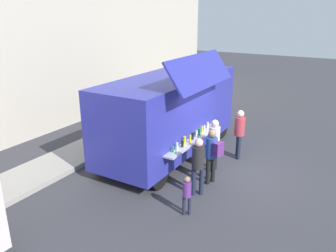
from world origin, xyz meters
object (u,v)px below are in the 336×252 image
(customer_rear_waiting, at_px, (198,162))
(customer_extra_browsing, at_px, (239,130))
(trash_bin, at_px, (166,108))
(customer_front_ordering, at_px, (214,141))
(customer_mid_with_backpack, at_px, (212,151))
(child_near_queue, at_px, (187,192))
(food_truck_main, at_px, (170,112))

(customer_rear_waiting, relative_size, customer_extra_browsing, 0.97)
(trash_bin, xyz_separation_m, customer_front_ordering, (-4.09, -4.18, 0.54))
(customer_mid_with_backpack, height_order, child_near_queue, customer_mid_with_backpack)
(customer_extra_browsing, relative_size, child_near_queue, 1.62)
(child_near_queue, bearing_deg, food_truck_main, -0.29)
(customer_mid_with_backpack, distance_m, customer_rear_waiting, 0.79)
(food_truck_main, xyz_separation_m, child_near_queue, (-3.12, -2.28, -0.88))
(customer_rear_waiting, bearing_deg, customer_mid_with_backpack, -40.74)
(customer_mid_with_backpack, xyz_separation_m, child_near_queue, (-1.79, -0.13, -0.38))
(food_truck_main, relative_size, trash_bin, 6.73)
(food_truck_main, xyz_separation_m, customer_front_ordering, (-0.52, -1.86, -0.50))
(food_truck_main, height_order, customer_front_ordering, food_truck_main)
(customer_front_ordering, height_order, customer_extra_browsing, customer_extra_browsing)
(food_truck_main, height_order, customer_mid_with_backpack, food_truck_main)
(customer_front_ordering, distance_m, child_near_queue, 2.67)
(customer_rear_waiting, distance_m, child_near_queue, 1.09)
(food_truck_main, height_order, trash_bin, food_truck_main)
(customer_mid_with_backpack, relative_size, customer_extra_browsing, 0.97)
(trash_bin, relative_size, customer_rear_waiting, 0.55)
(customer_front_ordering, bearing_deg, child_near_queue, 106.79)
(food_truck_main, xyz_separation_m, customer_rear_waiting, (-2.12, -2.09, -0.52))
(trash_bin, xyz_separation_m, customer_rear_waiting, (-5.69, -4.41, 0.53))
(food_truck_main, height_order, customer_rear_waiting, food_truck_main)
(trash_bin, distance_m, customer_extra_browsing, 5.35)
(customer_front_ordering, bearing_deg, customer_extra_browsing, -97.39)
(customer_extra_browsing, bearing_deg, customer_front_ordering, 48.48)
(child_near_queue, bearing_deg, customer_extra_browsing, -35.42)
(food_truck_main, xyz_separation_m, trash_bin, (3.57, 2.32, -1.05))
(customer_front_ordering, relative_size, customer_rear_waiting, 1.02)
(child_near_queue, bearing_deg, customer_front_ordering, -27.26)
(customer_mid_with_backpack, bearing_deg, customer_front_ordering, -51.46)
(food_truck_main, distance_m, customer_rear_waiting, 3.02)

